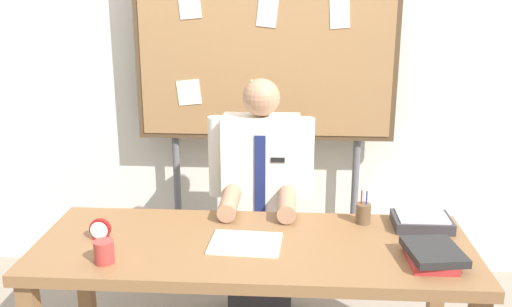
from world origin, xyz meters
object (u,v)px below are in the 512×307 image
pen_holder (363,213)px  paper_tray (422,221)px  person (261,213)px  bulletin_board (266,53)px  book_stack (432,255)px  desk_clock (100,230)px  coffee_mug (104,252)px  open_notebook (245,243)px  desk (253,261)px

pen_holder → paper_tray: 0.27m
person → pen_holder: bearing=-34.8°
bulletin_board → book_stack: bulletin_board is taller
desk_clock → coffee_mug: 0.23m
open_notebook → paper_tray: 0.83m
pen_holder → desk: bearing=-153.5°
bulletin_board → desk_clock: bearing=-122.7°
desk → desk_clock: size_ratio=20.10×
person → bulletin_board: 0.92m
bulletin_board → book_stack: bearing=-58.2°
pen_holder → paper_tray: bearing=-6.4°
desk → bulletin_board: size_ratio=0.95×
pen_holder → paper_tray: (0.26, -0.03, -0.02)m
desk → pen_holder: size_ratio=11.78×
desk_clock → bulletin_board: bearing=57.3°
open_notebook → paper_tray: size_ratio=1.16×
coffee_mug → paper_tray: size_ratio=0.36×
coffee_mug → pen_holder: 1.18m
open_notebook → desk_clock: desk_clock is taller
desk_clock → pen_holder: pen_holder is taller
book_stack → coffee_mug: (-1.31, -0.09, 0.01)m
desk → open_notebook: size_ratio=6.24×
coffee_mug → pen_holder: bearing=23.4°
person → book_stack: person is taller
open_notebook → coffee_mug: bearing=-160.0°
bulletin_board → desk_clock: 1.41m
book_stack → paper_tray: 0.35m
paper_tray → person: bearing=153.8°
book_stack → desk_clock: 1.41m
open_notebook → person: bearing=87.0°
desk → desk_clock: desk_clock is taller
desk_clock → book_stack: bearing=-5.2°
open_notebook → coffee_mug: size_ratio=3.24×
desk → pen_holder: pen_holder is taller
pen_holder → desk_clock: bearing=-167.8°
desk → coffee_mug: (-0.58, -0.22, 0.13)m
desk_clock → desk: bearing=0.5°
person → coffee_mug: person is taller
person → paper_tray: person is taller
book_stack → pen_holder: size_ratio=1.74×
bulletin_board → coffee_mug: size_ratio=21.25×
open_notebook → desk_clock: 0.64m
bulletin_board → open_notebook: bulletin_board is taller
open_notebook → paper_tray: bearing=16.7°
book_stack → desk_clock: desk_clock is taller
paper_tray → bulletin_board: bearing=132.8°
book_stack → person: bearing=135.1°
bulletin_board → desk_clock: bulletin_board is taller
desk_clock → paper_tray: 1.45m
desk → paper_tray: bearing=16.0°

